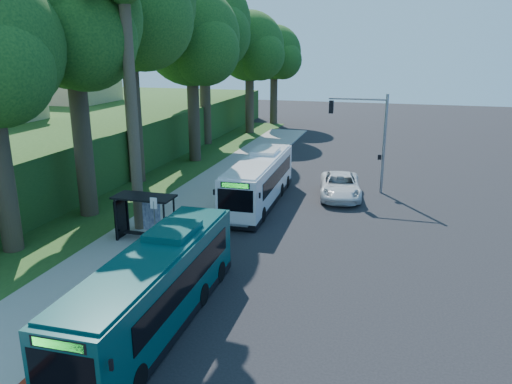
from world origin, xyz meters
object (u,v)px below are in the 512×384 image
(bus_shelter, at_px, (142,208))
(teal_bus, at_px, (156,286))
(pickup, at_px, (340,186))
(white_bus, at_px, (259,179))

(bus_shelter, xyz_separation_m, teal_bus, (4.65, -7.64, -0.20))
(pickup, bearing_deg, bus_shelter, -138.61)
(bus_shelter, height_order, teal_bus, teal_bus)
(teal_bus, bearing_deg, pickup, 74.92)
(pickup, bearing_deg, white_bus, -159.17)
(bus_shelter, bearing_deg, pickup, 49.60)
(bus_shelter, xyz_separation_m, white_bus, (4.29, 8.17, -0.19))
(white_bus, height_order, teal_bus, white_bus)
(bus_shelter, distance_m, teal_bus, 8.95)
(teal_bus, height_order, pickup, teal_bus)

